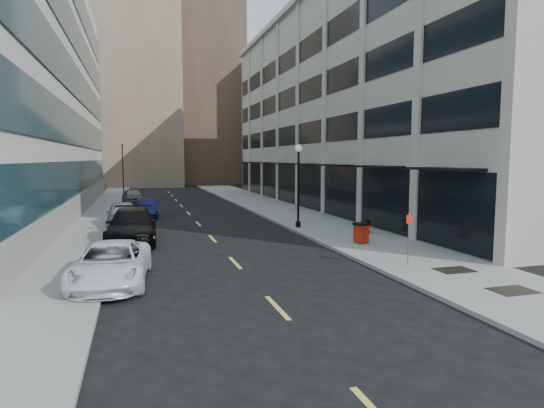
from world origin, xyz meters
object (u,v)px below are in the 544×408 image
traffic_signal (122,147)px  car_silver_sedan (123,214)px  car_blue_sedan (147,208)px  car_grey_sedan (133,196)px  sign_post (409,230)px  car_white_van (111,264)px  lamppost (298,178)px  car_black_pickup (132,226)px  trash_bin (361,232)px  urn_planter (366,225)px

traffic_signal → car_silver_sedan: size_ratio=1.43×
car_blue_sedan → car_grey_sedan: car_grey_sedan is taller
sign_post → car_silver_sedan: bearing=121.8°
car_white_van → car_grey_sedan: bearing=94.3°
car_white_van → sign_post: size_ratio=2.44×
traffic_signal → car_white_van: bearing=-89.0°
car_white_van → car_blue_sedan: size_ratio=1.31×
car_white_van → car_silver_sedan: car_silver_sedan is taller
car_silver_sedan → lamppost: lamppost is taller
car_black_pickup → lamppost: size_ratio=1.17×
car_white_van → trash_bin: car_white_van is taller
car_blue_sedan → lamppost: lamppost is taller
car_silver_sedan → urn_planter: 15.18m
lamppost → trash_bin: bearing=-78.5°
lamppost → sign_post: bearing=-85.7°
trash_bin → car_grey_sedan: bearing=95.2°
car_grey_sedan → urn_planter: (12.92, -22.33, -0.13)m
traffic_signal → urn_planter: bearing=-68.2°
car_silver_sedan → car_grey_sedan: 15.20m
traffic_signal → urn_planter: traffic_signal is taller
trash_bin → lamppost: (-1.20, 5.92, 2.49)m
car_blue_sedan → urn_planter: size_ratio=5.28×
car_grey_sedan → car_black_pickup: bearing=-97.2°
car_blue_sedan → lamppost: (8.80, -8.87, 2.53)m
car_grey_sedan → trash_bin: bearing=-73.8°
car_white_van → urn_planter: 14.97m
urn_planter → car_black_pickup: bearing=174.1°
car_black_pickup → car_grey_sedan: size_ratio=1.38×
car_white_van → lamppost: bearing=48.3°
trash_bin → urn_planter: 3.38m
car_black_pickup → car_silver_sedan: (-0.61, 5.81, -0.05)m
car_silver_sedan → sign_post: sign_post is taller
traffic_signal → trash_bin: traffic_signal is taller
car_black_pickup → sign_post: size_ratio=2.81×
traffic_signal → trash_bin: size_ratio=6.84×
car_black_pickup → traffic_signal: bearing=93.9°
car_silver_sedan → urn_planter: (13.40, -7.14, -0.22)m
car_black_pickup → car_silver_sedan: 5.84m
traffic_signal → car_black_pickup: 34.37m
car_white_van → car_blue_sedan: 18.66m
car_silver_sedan → car_white_van: bearing=-92.0°
car_grey_sedan → urn_planter: car_grey_sedan is taller
car_grey_sedan → sign_post: 31.79m
traffic_signal → car_silver_sedan: (0.70, -28.19, -4.89)m
sign_post → car_white_van: bearing=169.9°
car_black_pickup → sign_post: (10.59, -8.91, 0.68)m
car_grey_sedan → lamppost: bearing=-70.4°
car_white_van → sign_post: bearing=0.6°
trash_bin → urn_planter: bearing=39.2°
car_black_pickup → car_blue_sedan: 10.64m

